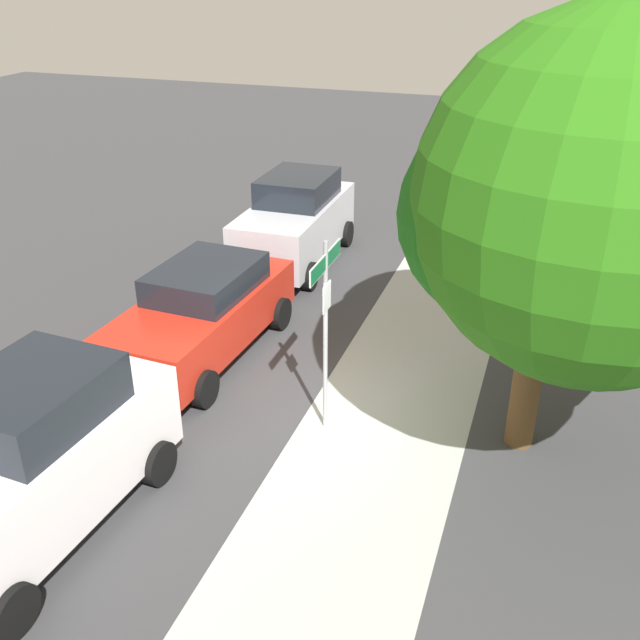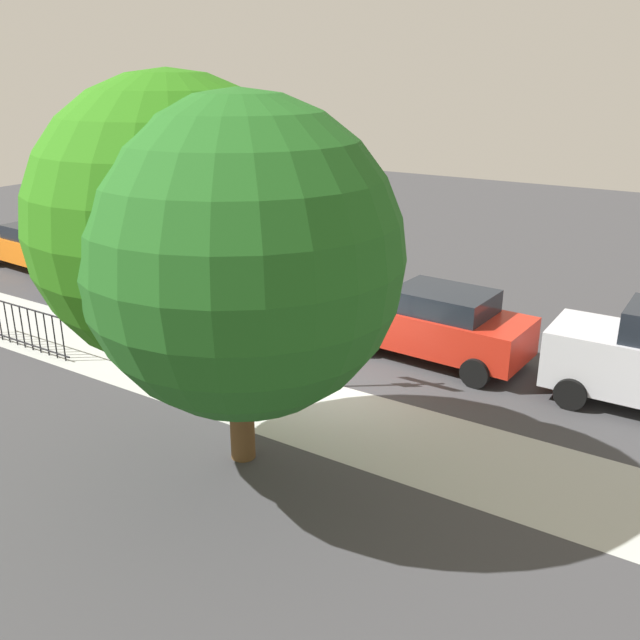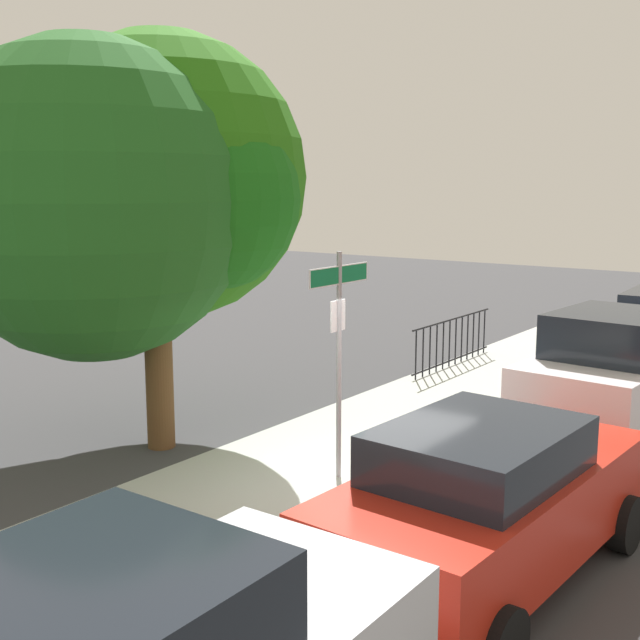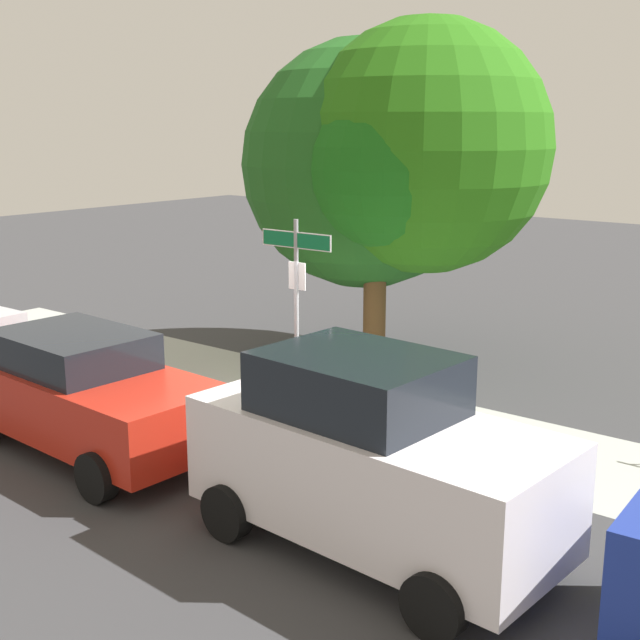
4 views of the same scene
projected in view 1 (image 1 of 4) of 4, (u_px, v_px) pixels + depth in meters
ground_plane at (307, 413)px, 11.72m from camera, size 60.00×60.00×0.00m
sidewalk_strip at (347, 510)px, 9.66m from camera, size 24.00×2.60×0.00m
street_sign at (326, 304)px, 10.42m from camera, size 1.32×0.07×3.12m
shade_tree at (591, 200)px, 9.07m from camera, size 5.94×4.84×6.35m
car_silver at (295, 220)px, 17.05m from camera, size 4.22×1.98×2.09m
car_red at (202, 311)px, 13.10m from camera, size 4.47×2.18×1.69m
car_white at (31, 460)px, 8.92m from camera, size 4.18×2.19×2.17m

